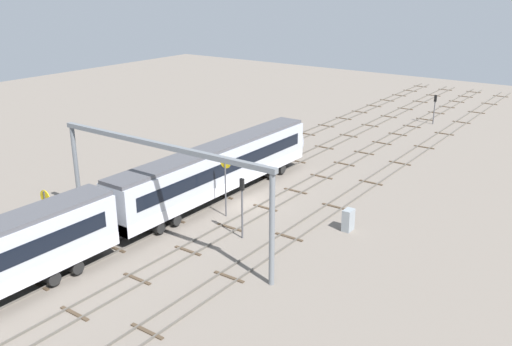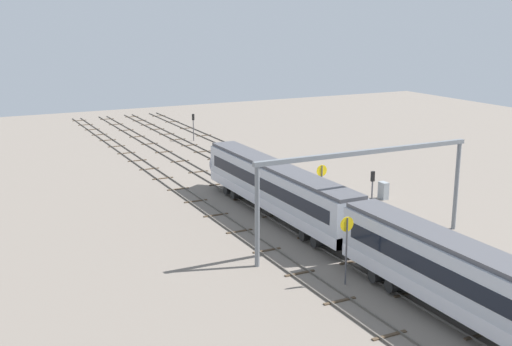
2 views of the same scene
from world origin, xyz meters
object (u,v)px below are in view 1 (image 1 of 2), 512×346
speed_sign_near_foreground (47,212)px  signal_light_trackside_approach (435,105)px  overhead_gantry (160,167)px  signal_light_trackside_departure (242,200)px  speed_sign_mid_trackside (225,176)px  relay_cabinet (348,220)px

speed_sign_near_foreground → signal_light_trackside_approach: size_ratio=1.22×
overhead_gantry → signal_light_trackside_approach: bearing=-4.6°
overhead_gantry → signal_light_trackside_departure: (4.35, -3.95, -2.96)m
speed_sign_mid_trackside → signal_light_trackside_approach: speed_sign_mid_trackside is taller
relay_cabinet → speed_sign_near_foreground: bearing=135.8°
overhead_gantry → speed_sign_near_foreground: size_ratio=4.04×
overhead_gantry → speed_sign_near_foreground: overhead_gantry is taller
speed_sign_mid_trackside → overhead_gantry: bearing=177.2°
speed_sign_mid_trackside → relay_cabinet: size_ratio=2.98×
speed_sign_mid_trackside → signal_light_trackside_departure: 4.44m
speed_sign_mid_trackside → signal_light_trackside_departure: size_ratio=1.08×
signal_light_trackside_approach → speed_sign_near_foreground: bearing=169.9°
signal_light_trackside_approach → relay_cabinet: 37.91m
overhead_gantry → speed_sign_near_foreground: (-5.63, 5.58, -2.81)m
signal_light_trackside_departure → speed_sign_near_foreground: bearing=136.3°
speed_sign_near_foreground → speed_sign_mid_trackside: 13.87m
speed_sign_mid_trackside → relay_cabinet: 10.38m
speed_sign_near_foreground → signal_light_trackside_departure: 13.79m
speed_sign_mid_trackside → signal_light_trackside_departure: speed_sign_mid_trackside is taller
signal_light_trackside_departure → speed_sign_mid_trackside: bearing=54.6°
speed_sign_mid_trackside → relay_cabinet: bearing=-70.8°
signal_light_trackside_departure → relay_cabinet: bearing=-45.0°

